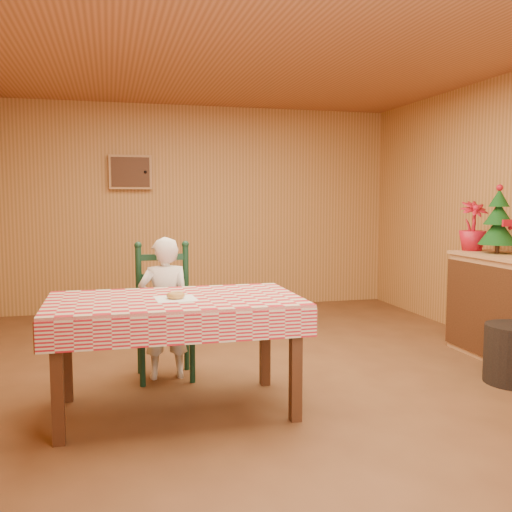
% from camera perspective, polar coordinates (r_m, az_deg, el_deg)
% --- Properties ---
extents(ground, '(6.00, 6.00, 0.00)m').
position_cam_1_polar(ground, '(4.71, 0.62, -11.83)').
color(ground, brown).
rests_on(ground, ground).
extents(cabin_walls, '(5.10, 6.05, 2.65)m').
position_cam_1_polar(cabin_walls, '(5.02, -0.99, 10.36)').
color(cabin_walls, '#B97F42').
rests_on(cabin_walls, ground).
extents(dining_table, '(1.66, 0.96, 0.77)m').
position_cam_1_polar(dining_table, '(3.83, -8.10, -5.36)').
color(dining_table, '#482513').
rests_on(dining_table, ground).
extents(ladder_chair, '(0.44, 0.40, 1.08)m').
position_cam_1_polar(ladder_chair, '(4.63, -9.16, -5.76)').
color(ladder_chair, black).
rests_on(ladder_chair, ground).
extents(seated_child, '(0.41, 0.27, 1.12)m').
position_cam_1_polar(seated_child, '(4.56, -9.10, -5.17)').
color(seated_child, silver).
rests_on(seated_child, ground).
extents(napkin, '(0.27, 0.27, 0.00)m').
position_cam_1_polar(napkin, '(3.76, -8.03, -4.25)').
color(napkin, white).
rests_on(napkin, dining_table).
extents(donut, '(0.15, 0.15, 0.04)m').
position_cam_1_polar(donut, '(3.76, -8.04, -3.92)').
color(donut, '#B48540').
rests_on(donut, napkin).
extents(christmas_tree, '(0.34, 0.34, 0.62)m').
position_cam_1_polar(christmas_tree, '(5.58, 23.07, 3.13)').
color(christmas_tree, '#482513').
rests_on(christmas_tree, shelf_unit).
extents(flower_arrangement, '(0.29, 0.29, 0.47)m').
position_cam_1_polar(flower_arrangement, '(5.79, 20.85, 2.83)').
color(flower_arrangement, '#AC0F20').
rests_on(flower_arrangement, shelf_unit).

